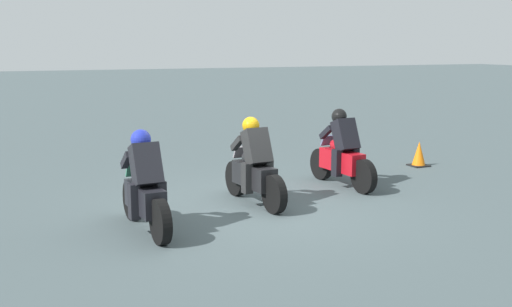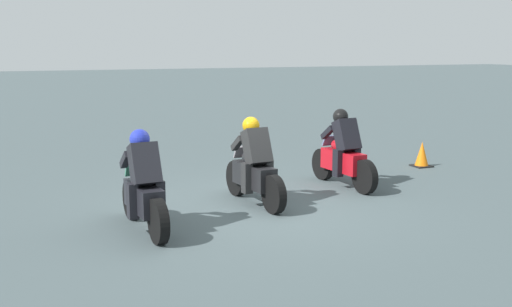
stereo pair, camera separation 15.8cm
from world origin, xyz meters
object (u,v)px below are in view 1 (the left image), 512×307
(rider_lane_c, at_px, (145,190))
(traffic_cone, at_px, (419,155))
(rider_lane_a, at_px, (342,155))
(rider_lane_b, at_px, (254,169))

(rider_lane_c, distance_m, traffic_cone, 7.32)
(rider_lane_a, relative_size, traffic_cone, 3.59)
(rider_lane_b, bearing_deg, rider_lane_a, -79.08)
(rider_lane_a, bearing_deg, rider_lane_c, 104.10)
(rider_lane_c, relative_size, traffic_cone, 3.59)
(rider_lane_b, bearing_deg, traffic_cone, -75.82)
(rider_lane_a, height_order, rider_lane_b, same)
(rider_lane_a, xyz_separation_m, traffic_cone, (1.06, -2.66, -0.36))
(traffic_cone, bearing_deg, rider_lane_a, 111.78)
(traffic_cone, bearing_deg, rider_lane_b, 109.28)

